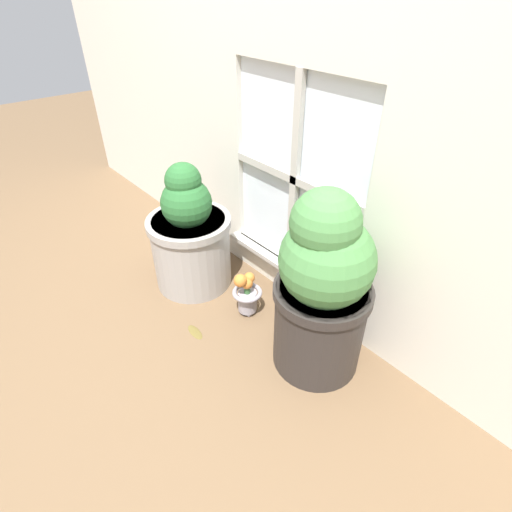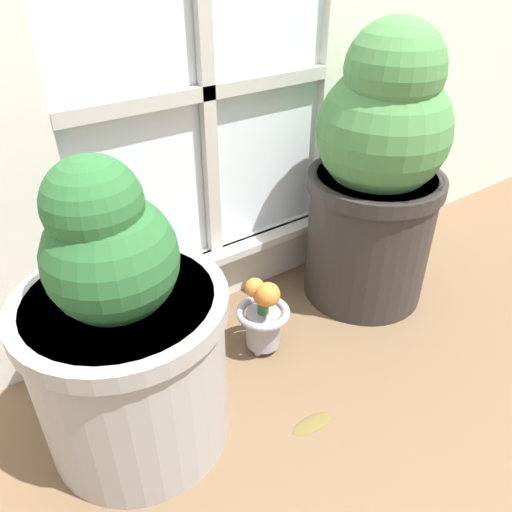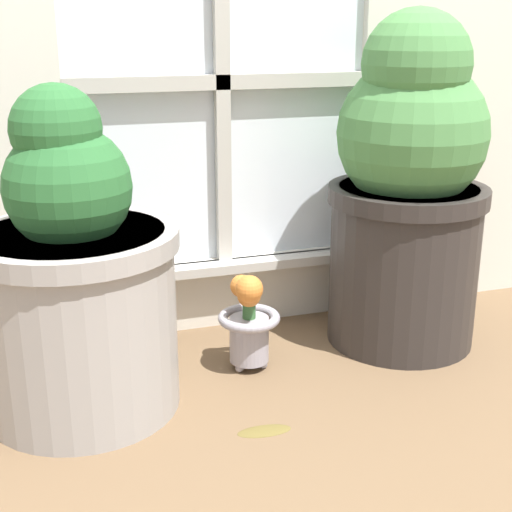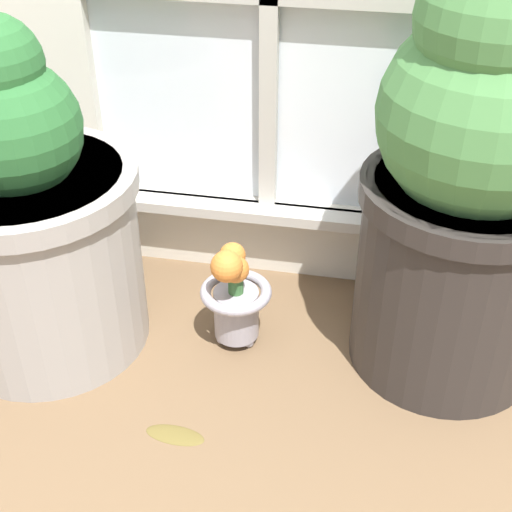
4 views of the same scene
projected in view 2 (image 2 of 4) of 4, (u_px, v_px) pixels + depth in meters
The scene contains 5 objects.
ground_plane at pixel (323, 399), 1.23m from camera, with size 10.00×10.00×0.00m, color brown.
potted_plant_left at pixel (126, 338), 1.01m from camera, with size 0.42×0.42×0.67m.
potted_plant_right at pixel (377, 177), 1.39m from camera, with size 0.39×0.39×0.81m.
flower_vase at pixel (263, 314), 1.31m from camera, with size 0.14×0.14×0.24m.
fallen_leaf at pixel (312, 423), 1.16m from camera, with size 0.11×0.05×0.01m.
Camera 2 is at (-0.62, -0.59, 0.97)m, focal length 35.00 mm.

